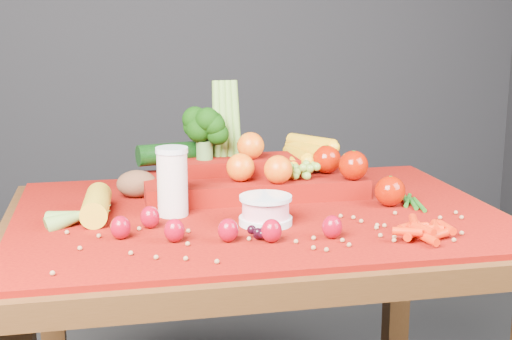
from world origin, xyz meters
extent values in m
cube|color=#371F0C|center=(0.00, 0.00, 0.72)|extent=(1.10, 0.80, 0.05)
cube|color=#371F0C|center=(-0.48, 0.33, 0.35)|extent=(0.06, 0.06, 0.70)
cube|color=#371F0C|center=(0.48, 0.33, 0.35)|extent=(0.06, 0.06, 0.70)
cube|color=maroon|center=(0.00, 0.00, 0.76)|extent=(1.05, 0.75, 0.01)
cylinder|color=beige|center=(-0.19, 0.01, 0.84)|extent=(0.07, 0.07, 0.15)
cylinder|color=silver|center=(-0.19, 0.01, 0.90)|extent=(0.07, 0.07, 0.01)
cylinder|color=silver|center=(-0.01, -0.10, 0.77)|extent=(0.11, 0.11, 0.02)
cylinder|color=pink|center=(-0.01, -0.10, 0.80)|extent=(0.10, 0.10, 0.05)
cylinder|color=silver|center=(-0.01, -0.10, 0.82)|extent=(0.11, 0.11, 0.01)
ellipsoid|color=maroon|center=(-0.24, -0.08, 0.78)|extent=(0.04, 0.04, 0.05)
cone|color=#18450C|center=(-0.24, -0.08, 0.81)|extent=(0.03, 0.03, 0.01)
ellipsoid|color=maroon|center=(-0.30, -0.14, 0.78)|extent=(0.04, 0.04, 0.05)
cone|color=#18450C|center=(-0.30, -0.14, 0.81)|extent=(0.03, 0.03, 0.01)
ellipsoid|color=maroon|center=(-0.20, -0.18, 0.78)|extent=(0.04, 0.04, 0.05)
cone|color=#18450C|center=(-0.20, -0.18, 0.81)|extent=(0.03, 0.03, 0.01)
ellipsoid|color=maroon|center=(-0.10, -0.20, 0.78)|extent=(0.04, 0.04, 0.05)
cone|color=#18450C|center=(-0.10, -0.20, 0.81)|extent=(0.03, 0.03, 0.01)
ellipsoid|color=maroon|center=(-0.02, -0.22, 0.78)|extent=(0.04, 0.04, 0.05)
cone|color=#18450C|center=(-0.02, -0.22, 0.81)|extent=(0.03, 0.03, 0.01)
ellipsoid|color=maroon|center=(0.10, -0.22, 0.78)|extent=(0.04, 0.04, 0.05)
cone|color=#18450C|center=(0.10, -0.22, 0.81)|extent=(0.03, 0.03, 0.01)
cylinder|color=gold|center=(-0.35, 0.02, 0.79)|extent=(0.07, 0.18, 0.06)
ellipsoid|color=#503520|center=(-0.26, 0.18, 0.79)|extent=(0.09, 0.07, 0.06)
cube|color=maroon|center=(0.02, 0.15, 0.78)|extent=(0.52, 0.22, 0.04)
cube|color=maroon|center=(0.00, 0.20, 0.82)|extent=(0.28, 0.12, 0.03)
sphere|color=#8C1300|center=(0.24, 0.06, 0.84)|extent=(0.07, 0.07, 0.07)
sphere|color=#8C1300|center=(0.30, -0.02, 0.80)|extent=(0.07, 0.07, 0.07)
sphere|color=#8C1300|center=(0.20, 0.14, 0.84)|extent=(0.07, 0.07, 0.07)
sphere|color=#DE3402|center=(-0.02, 0.10, 0.84)|extent=(0.07, 0.07, 0.07)
sphere|color=#DE3402|center=(0.06, 0.06, 0.84)|extent=(0.07, 0.07, 0.07)
sphere|color=#DE3402|center=(0.02, 0.18, 0.87)|extent=(0.07, 0.07, 0.07)
cylinder|color=orange|center=(0.13, 0.22, 0.82)|extent=(0.06, 0.16, 0.04)
cylinder|color=orange|center=(0.15, 0.22, 0.84)|extent=(0.04, 0.16, 0.04)
cylinder|color=orange|center=(0.17, 0.22, 0.85)|extent=(0.07, 0.16, 0.04)
cylinder|color=orange|center=(0.18, 0.22, 0.87)|extent=(0.10, 0.16, 0.04)
cylinder|color=#3F662D|center=(-0.09, 0.20, 0.86)|extent=(0.04, 0.04, 0.04)
cylinder|color=olive|center=(-0.05, 0.24, 0.92)|extent=(0.03, 0.06, 0.22)
cylinder|color=olive|center=(-0.04, 0.24, 0.92)|extent=(0.02, 0.06, 0.22)
cylinder|color=olive|center=(-0.02, 0.24, 0.92)|extent=(0.02, 0.06, 0.22)
cylinder|color=olive|center=(0.00, 0.24, 0.92)|extent=(0.03, 0.06, 0.22)
cylinder|color=black|center=(-0.14, 0.24, 0.85)|extent=(0.23, 0.10, 0.05)
camera|label=1|loc=(-0.31, -1.48, 1.19)|focal=50.00mm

